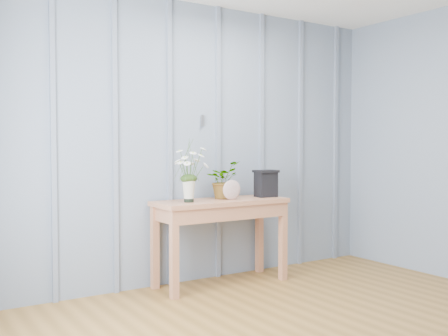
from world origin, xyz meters
TOP-DOWN VIEW (x-y plane):
  - room_shell at (0.00, 0.92)m, footprint 4.00×4.50m
  - sideboard at (0.13, 1.99)m, footprint 1.20×0.45m
  - daisy_vase at (-0.21, 1.97)m, footprint 0.36×0.28m
  - spider_plant at (0.20, 2.07)m, footprint 0.39×0.37m
  - felt_disc_vessel at (0.20, 1.93)m, footprint 0.18×0.06m
  - carved_box at (0.61, 1.97)m, footprint 0.22×0.17m

SIDE VIEW (x-z plane):
  - sideboard at x=0.13m, z-range 0.26..1.01m
  - felt_disc_vessel at x=0.20m, z-range 0.75..0.92m
  - carved_box at x=0.61m, z-range 0.75..1.00m
  - spider_plant at x=0.20m, z-range 0.75..1.08m
  - daisy_vase at x=-0.21m, z-range 0.81..1.33m
  - room_shell at x=0.00m, z-range 0.74..3.24m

